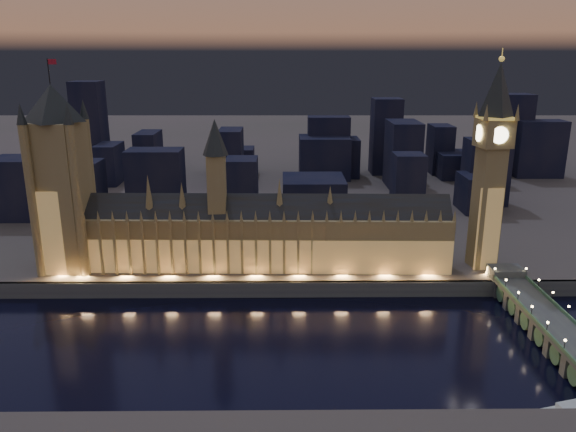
{
  "coord_description": "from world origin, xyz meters",
  "views": [
    {
      "loc": [
        2.24,
        -216.98,
        118.09
      ],
      "look_at": [
        5.0,
        55.0,
        38.0
      ],
      "focal_mm": 35.0,
      "sensor_mm": 36.0,
      "label": 1
    }
  ],
  "objects_px": {
    "palace_of_westminster": "(255,234)",
    "elizabeth_tower": "(492,150)",
    "victoria_tower": "(60,170)",
    "westminster_bridge": "(548,327)"
  },
  "relations": [
    {
      "from": "palace_of_westminster",
      "to": "elizabeth_tower",
      "type": "relative_size",
      "value": 1.81
    },
    {
      "from": "victoria_tower",
      "to": "westminster_bridge",
      "type": "relative_size",
      "value": 0.94
    },
    {
      "from": "palace_of_westminster",
      "to": "elizabeth_tower",
      "type": "height_order",
      "value": "elizabeth_tower"
    },
    {
      "from": "palace_of_westminster",
      "to": "elizabeth_tower",
      "type": "distance_m",
      "value": 127.95
    },
    {
      "from": "palace_of_westminster",
      "to": "westminster_bridge",
      "type": "distance_m",
      "value": 144.29
    },
    {
      "from": "victoria_tower",
      "to": "elizabeth_tower",
      "type": "bearing_deg",
      "value": 0.0
    },
    {
      "from": "palace_of_westminster",
      "to": "westminster_bridge",
      "type": "height_order",
      "value": "palace_of_westminster"
    },
    {
      "from": "palace_of_westminster",
      "to": "victoria_tower",
      "type": "distance_m",
      "value": 103.63
    },
    {
      "from": "elizabeth_tower",
      "to": "westminster_bridge",
      "type": "bearing_deg",
      "value": -83.97
    },
    {
      "from": "victoria_tower",
      "to": "westminster_bridge",
      "type": "height_order",
      "value": "victoria_tower"
    }
  ]
}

